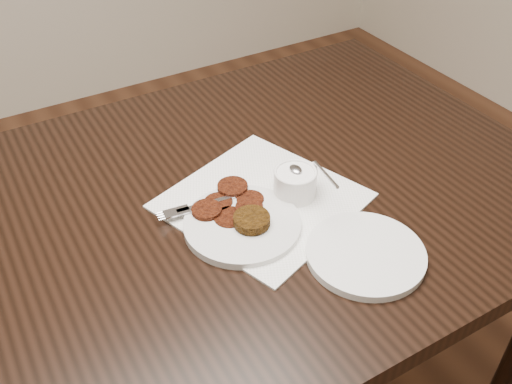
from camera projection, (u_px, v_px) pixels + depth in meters
table at (216, 327)px, 1.30m from camera, size 1.40×0.90×0.75m
napkin at (262, 200)px, 1.07m from camera, size 0.40×0.40×0.00m
sauce_ramekin at (296, 170)px, 1.04m from camera, size 0.14×0.14×0.11m
patty_cluster at (229, 207)px, 1.03m from camera, size 0.20×0.20×0.02m
plate_with_patty at (242, 221)px, 1.00m from camera, size 0.23×0.23×0.03m
plate_empty at (366, 254)px, 0.95m from camera, size 0.23×0.23×0.01m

